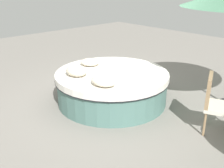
{
  "coord_description": "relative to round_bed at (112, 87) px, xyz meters",
  "views": [
    {
      "loc": [
        3.76,
        -3.5,
        2.41
      ],
      "look_at": [
        0.0,
        0.0,
        0.39
      ],
      "focal_mm": 42.82,
      "sensor_mm": 36.0,
      "label": 1
    }
  ],
  "objects": [
    {
      "name": "throw_pillow_1",
      "position": [
        -0.32,
        -0.65,
        0.42
      ],
      "size": [
        0.47,
        0.38,
        0.2
      ],
      "primitive_type": "ellipsoid",
      "color": "beige",
      "rests_on": "round_bed"
    },
    {
      "name": "ground_plane",
      "position": [
        0.0,
        0.0,
        -0.33
      ],
      "size": [
        16.0,
        16.0,
        0.0
      ],
      "primitive_type": "plane",
      "color": "gray"
    },
    {
      "name": "patio_chair",
      "position": [
        2.01,
        0.44,
        0.23
      ],
      "size": [
        0.67,
        0.68,
        0.98
      ],
      "rotation": [
        0.0,
        0.0,
        -1.13
      ],
      "color": "#997A56",
      "rests_on": "ground_plane"
    },
    {
      "name": "throw_pillow_0",
      "position": [
        -0.68,
        -0.03,
        0.39
      ],
      "size": [
        0.42,
        0.39,
        0.14
      ],
      "primitive_type": "ellipsoid",
      "color": "beige",
      "rests_on": "round_bed"
    },
    {
      "name": "throw_pillow_2",
      "position": [
        0.42,
        -0.59,
        0.39
      ],
      "size": [
        0.51,
        0.37,
        0.16
      ],
      "primitive_type": "ellipsoid",
      "color": "beige",
      "rests_on": "round_bed"
    },
    {
      "name": "round_bed",
      "position": [
        0.0,
        0.0,
        0.0
      ],
      "size": [
        2.32,
        2.32,
        0.65
      ],
      "color": "#4C726B",
      "rests_on": "ground_plane"
    }
  ]
}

